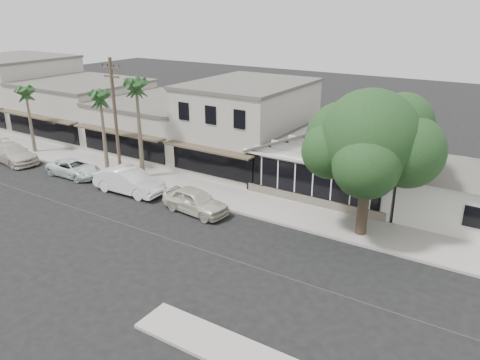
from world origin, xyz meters
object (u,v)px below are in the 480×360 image
Objects in this scene: car_0 at (195,201)px; car_1 at (129,181)px; utility_pole at (115,118)px; shade_tree at (370,141)px; car_3 at (13,153)px; car_2 at (75,168)px.

car_1 is (-5.92, 0.17, 0.09)m from car_0.
utility_pole is 18.03m from shade_tree.
utility_pole is 1.08× the size of shade_tree.
car_0 is at bearing -164.23° from shade_tree.
car_3 is at bearing 96.16° from car_0.
car_0 is (8.16, -1.51, -4.01)m from utility_pole.
car_2 is 7.11m from car_3.
shade_tree is (17.97, 1.26, 0.72)m from utility_pole.
car_3 is at bearing -174.22° from shade_tree.
shade_tree reaches higher than car_0.
car_0 reaches higher than car_3.
car_2 is at bearing -162.73° from utility_pole.
car_1 reaches higher than car_0.
car_2 is 22.38m from shade_tree.
utility_pole is at bearing -74.69° from car_3.
car_0 is at bearing -82.97° from car_3.
utility_pole is 1.67× the size of car_3.
car_1 reaches higher than car_2.
car_1 is 13.08m from car_3.
utility_pole is at bearing 56.83° from car_1.
car_3 is (-18.99, -0.15, -0.00)m from car_0.
car_2 is 0.55× the size of shade_tree.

